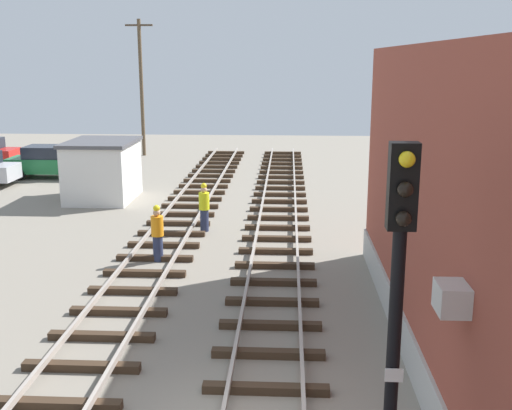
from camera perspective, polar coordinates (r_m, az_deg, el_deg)
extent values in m
cube|color=#38281C|center=(12.62, 0.92, -16.64)|extent=(2.50, 0.24, 0.18)
cube|color=#38281C|center=(13.93, 1.15, -13.58)|extent=(2.50, 0.24, 0.18)
cube|color=#38281C|center=(15.27, 1.34, -11.05)|extent=(2.50, 0.24, 0.18)
cube|color=#38281C|center=(16.63, 1.50, -8.94)|extent=(2.50, 0.24, 0.18)
cube|color=#38281C|center=(18.02, 1.63, -7.15)|extent=(2.50, 0.24, 0.18)
cube|color=#38281C|center=(19.42, 1.74, -5.61)|extent=(2.50, 0.24, 0.18)
cube|color=#38281C|center=(20.83, 1.83, -4.28)|extent=(2.50, 0.24, 0.18)
cube|color=#38281C|center=(22.25, 1.92, -3.13)|extent=(2.50, 0.24, 0.18)
cube|color=#38281C|center=(23.68, 1.99, -2.11)|extent=(2.50, 0.24, 0.18)
cube|color=#38281C|center=(25.12, 2.05, -1.20)|extent=(2.50, 0.24, 0.18)
cube|color=#38281C|center=(26.56, 2.11, -0.40)|extent=(2.50, 0.24, 0.18)
cube|color=#38281C|center=(28.00, 2.16, 0.32)|extent=(2.50, 0.24, 0.18)
cube|color=#38281C|center=(29.45, 2.21, 0.98)|extent=(2.50, 0.24, 0.18)
cube|color=#38281C|center=(30.91, 2.25, 1.57)|extent=(2.50, 0.24, 0.18)
cube|color=#38281C|center=(32.37, 2.29, 2.10)|extent=(2.50, 0.24, 0.18)
cube|color=#38281C|center=(33.83, 2.33, 2.59)|extent=(2.50, 0.24, 0.18)
cube|color=#38281C|center=(35.29, 2.36, 3.04)|extent=(2.50, 0.24, 0.18)
cube|color=#38281C|center=(36.75, 2.39, 3.46)|extent=(2.50, 0.24, 0.18)
cube|color=#38281C|center=(38.22, 2.41, 3.84)|extent=(2.50, 0.24, 0.18)
cube|color=#38281C|center=(39.68, 2.44, 4.19)|extent=(2.50, 0.24, 0.18)
cube|color=#38281C|center=(41.15, 2.46, 4.52)|extent=(2.50, 0.24, 0.18)
cube|color=#38281C|center=(42.62, 2.49, 4.83)|extent=(2.50, 0.24, 0.18)
cube|color=#38281C|center=(12.71, -18.00, -17.11)|extent=(2.50, 0.24, 0.18)
cube|color=#38281C|center=(13.90, -15.83, -14.18)|extent=(2.50, 0.24, 0.18)
cube|color=#38281C|center=(15.14, -14.05, -11.70)|extent=(2.50, 0.24, 0.18)
cube|color=#38281C|center=(16.41, -12.57, -9.59)|extent=(2.50, 0.24, 0.18)
cube|color=#38281C|center=(17.71, -11.33, -7.78)|extent=(2.50, 0.24, 0.18)
cube|color=#38281C|center=(19.04, -10.26, -6.22)|extent=(2.50, 0.24, 0.18)
cube|color=#38281C|center=(20.38, -9.33, -4.87)|extent=(2.50, 0.24, 0.18)
cube|color=#38281C|center=(21.73, -8.53, -3.67)|extent=(2.50, 0.24, 0.18)
cube|color=#38281C|center=(23.10, -7.82, -2.62)|extent=(2.50, 0.24, 0.18)
cube|color=#38281C|center=(24.48, -7.19, -1.69)|extent=(2.50, 0.24, 0.18)
cube|color=#38281C|center=(25.86, -6.63, -0.86)|extent=(2.50, 0.24, 0.18)
cube|color=#38281C|center=(27.26, -6.13, -0.11)|extent=(2.50, 0.24, 0.18)
cube|color=#38281C|center=(28.66, -5.67, 0.57)|extent=(2.50, 0.24, 0.18)
cube|color=#38281C|center=(30.06, -5.26, 1.18)|extent=(2.50, 0.24, 0.18)
cube|color=#38281C|center=(31.47, -4.88, 1.74)|extent=(2.50, 0.24, 0.18)
cube|color=#38281C|center=(32.88, -4.54, 2.25)|extent=(2.50, 0.24, 0.18)
cube|color=#38281C|center=(34.30, -4.23, 2.72)|extent=(2.50, 0.24, 0.18)
cube|color=#38281C|center=(35.72, -3.94, 3.15)|extent=(2.50, 0.24, 0.18)
cube|color=#38281C|center=(37.14, -3.67, 3.55)|extent=(2.50, 0.24, 0.18)
cube|color=#38281C|center=(38.57, -3.42, 3.91)|extent=(2.50, 0.24, 0.18)
cube|color=#38281C|center=(39.99, -3.19, 4.26)|extent=(2.50, 0.24, 0.18)
cube|color=#38281C|center=(41.42, -2.97, 4.57)|extent=(2.50, 0.24, 0.18)
cube|color=#38281C|center=(42.85, -2.77, 4.87)|extent=(2.50, 0.24, 0.18)
cylinder|color=black|center=(8.77, 12.41, -15.91)|extent=(0.18, 0.18, 4.31)
cube|color=black|center=(7.83, 13.40, 1.68)|extent=(0.36, 0.24, 1.10)
sphere|color=yellow|center=(7.59, 13.78, 4.11)|extent=(0.20, 0.20, 0.20)
sphere|color=black|center=(7.65, 13.63, 1.41)|extent=(0.20, 0.20, 0.20)
sphere|color=black|center=(7.74, 13.49, -1.25)|extent=(0.20, 0.20, 0.20)
cube|color=white|center=(8.55, 12.64, -15.10)|extent=(0.24, 0.03, 0.18)
cube|color=#B2B2AD|center=(12.90, 14.72, -14.57)|extent=(0.08, 17.55, 0.90)
cube|color=silver|center=(9.47, 17.65, -8.21)|extent=(0.44, 0.60, 0.44)
cube|color=silver|center=(29.47, -13.99, 2.99)|extent=(2.80, 3.60, 2.60)
cube|color=#4C4C51|center=(29.27, -14.14, 5.65)|extent=(3.00, 3.80, 0.16)
cube|color=brown|center=(29.97, -16.56, 2.42)|extent=(0.06, 0.90, 2.00)
cube|color=#1E6B38|center=(35.92, -18.65, 3.55)|extent=(4.20, 1.80, 0.80)
cube|color=#1E232D|center=(35.81, -18.73, 4.69)|extent=(2.31, 1.66, 0.64)
cylinder|color=black|center=(36.36, -16.18, 3.20)|extent=(0.64, 0.24, 0.64)
cylinder|color=black|center=(34.69, -17.13, 2.67)|extent=(0.64, 0.24, 0.64)
cylinder|color=black|center=(37.30, -19.96, 3.17)|extent=(0.64, 0.24, 0.64)
cylinder|color=black|center=(35.67, -21.07, 2.64)|extent=(0.64, 0.24, 0.64)
cylinder|color=black|center=(35.20, -21.94, 2.44)|extent=(0.64, 0.24, 0.64)
cylinder|color=black|center=(41.18, -21.79, 3.91)|extent=(0.64, 0.24, 0.64)
cylinder|color=brown|center=(42.40, -10.53, 10.52)|extent=(0.24, 0.24, 8.93)
cube|color=#4C3D2D|center=(42.41, -10.78, 16.01)|extent=(1.80, 0.12, 0.12)
cylinder|color=#262D4C|center=(20.24, -9.04, -3.98)|extent=(0.32, 0.32, 0.85)
cylinder|color=orange|center=(20.04, -9.12, -1.93)|extent=(0.40, 0.40, 0.65)
sphere|color=tan|center=(19.92, -9.17, -0.70)|extent=(0.24, 0.24, 0.24)
sphere|color=yellow|center=(19.89, -9.18, -0.31)|extent=(0.22, 0.22, 0.22)
cylinder|color=#262D4C|center=(23.50, -4.79, -1.42)|extent=(0.32, 0.32, 0.85)
cylinder|color=yellow|center=(23.32, -4.82, 0.36)|extent=(0.40, 0.40, 0.65)
sphere|color=tan|center=(23.23, -4.84, 1.43)|extent=(0.24, 0.24, 0.24)
sphere|color=yellow|center=(23.20, -4.85, 1.77)|extent=(0.22, 0.22, 0.22)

